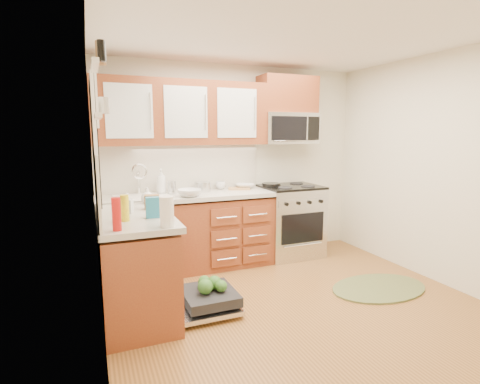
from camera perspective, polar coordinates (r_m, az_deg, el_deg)
name	(u,v)px	position (r m, az deg, el deg)	size (l,w,h in m)	color
floor	(301,308)	(3.76, 9.35, -17.11)	(3.50, 3.50, 0.00)	brown
ceiling	(309,30)	(3.48, 10.51, 23.08)	(3.50, 3.50, 0.00)	white
wall_back	(234,163)	(4.96, -0.87, 4.47)	(3.50, 0.04, 2.50)	silver
wall_left	(96,189)	(2.89, -21.07, 0.48)	(0.04, 3.50, 2.50)	silver
wall_right	(446,170)	(4.57, 28.90, 2.93)	(0.04, 3.50, 2.50)	silver
base_cabinet_back	(188,234)	(4.60, -7.96, -6.43)	(2.05, 0.60, 0.85)	maroon
base_cabinet_left	(135,268)	(3.62, -15.66, -11.08)	(0.60, 1.25, 0.85)	maroon
countertop_back	(187,196)	(4.49, -8.06, -0.61)	(2.07, 0.64, 0.05)	beige
countertop_left	(134,217)	(3.48, -15.83, -3.71)	(0.64, 1.27, 0.05)	beige
backsplash_back	(181,168)	(4.74, -9.02, 3.65)	(2.05, 0.02, 0.57)	beige
backsplash_left	(97,185)	(3.41, -20.98, 1.06)	(0.02, 1.25, 0.57)	beige
upper_cabinets	(182,113)	(4.56, -8.77, 11.81)	(2.05, 0.35, 0.75)	maroon
cabinet_over_mw	(287,95)	(5.10, 7.23, 14.48)	(0.76, 0.35, 0.47)	maroon
range	(290,221)	(5.09, 7.65, -4.34)	(0.76, 0.64, 0.95)	silver
microwave	(288,128)	(5.05, 7.27, 9.59)	(0.76, 0.38, 0.40)	silver
sink	(143,208)	(4.40, -14.62, -2.36)	(0.62, 0.50, 0.26)	white
dishwasher	(205,301)	(3.64, -5.35, -16.17)	(0.70, 0.60, 0.20)	silver
window	(94,145)	(3.36, -21.30, 6.75)	(0.03, 1.05, 1.05)	white
window_blind	(95,104)	(3.37, -21.20, 12.39)	(0.02, 0.96, 0.40)	white
shelf_upper	(95,66)	(2.54, -21.26, 17.51)	(0.04, 0.40, 0.03)	white
shelf_lower	(98,116)	(2.51, -20.86, 10.75)	(0.04, 0.40, 0.03)	white
rug	(379,288)	(4.38, 20.41, -13.53)	(1.08, 0.70, 0.02)	olive
skillet	(271,185)	(4.89, 4.73, 1.10)	(0.23, 0.23, 0.04)	black
stock_pot	(203,187)	(4.65, -5.73, 0.83)	(0.20, 0.20, 0.12)	silver
cutting_board	(239,188)	(4.81, -0.12, 0.54)	(0.28, 0.18, 0.02)	#9F8148
canister	(172,187)	(4.52, -10.33, 0.69)	(0.10, 0.10, 0.15)	silver
paper_towel_roll	(167,212)	(2.95, -11.09, -2.95)	(0.11, 0.11, 0.24)	white
mustard_bottle	(125,208)	(3.22, -17.16, -2.36)	(0.07, 0.07, 0.22)	yellow
red_bottle	(117,214)	(2.93, -18.30, -3.23)	(0.07, 0.07, 0.25)	#B4120F
wooden_box	(152,202)	(3.67, -13.27, -1.48)	(0.14, 0.10, 0.14)	brown
blue_carton	(152,207)	(3.29, -13.19, -2.30)	(0.11, 0.07, 0.18)	teal
bowl_a	(245,186)	(4.89, 0.75, 0.91)	(0.24, 0.24, 0.06)	#999999
bowl_b	(189,193)	(4.29, -7.71, -0.15)	(0.27, 0.27, 0.08)	#999999
cup	(221,185)	(4.82, -2.96, 1.02)	(0.13, 0.13, 0.10)	#999999
soap_bottle_a	(161,181)	(4.54, -11.91, 1.59)	(0.11, 0.11, 0.30)	#999999
soap_bottle_b	(128,203)	(3.54, -16.74, -1.62)	(0.08, 0.08, 0.18)	#999999
soap_bottle_c	(147,195)	(3.97, -13.99, -0.49)	(0.13, 0.13, 0.17)	#999999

